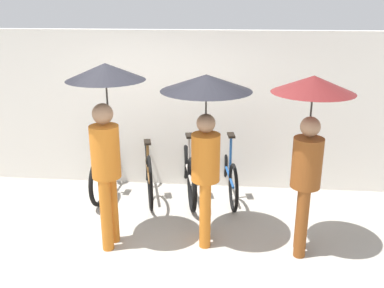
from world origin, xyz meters
The scene contains 9 objects.
ground_plane centered at (0.00, 0.00, 0.00)m, with size 30.00×30.00×0.00m, color #9E998E.
back_wall centered at (0.00, 2.14, 1.16)m, with size 10.59×0.12×2.32m.
parked_bicycle_0 centered at (-0.88, 1.79, 0.36)m, with size 0.44×1.68×1.00m.
parked_bicycle_1 centered at (-0.29, 1.74, 0.40)m, with size 0.58×1.74×1.08m.
parked_bicycle_2 centered at (0.29, 1.79, 0.38)m, with size 0.54×1.80×1.06m.
parked_bicycle_3 centered at (0.88, 1.83, 0.35)m, with size 0.45×1.71×0.99m.
pedestrian_leading centered at (-0.44, 0.37, 1.56)m, with size 0.85×0.85×2.09m.
pedestrian_center centered at (0.62, 0.54, 1.55)m, with size 1.01×1.01×1.96m.
pedestrian_trailing centered at (1.72, 0.43, 1.50)m, with size 0.87×0.87×1.99m.
Camera 1 is at (0.89, -3.96, 2.73)m, focal length 40.00 mm.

